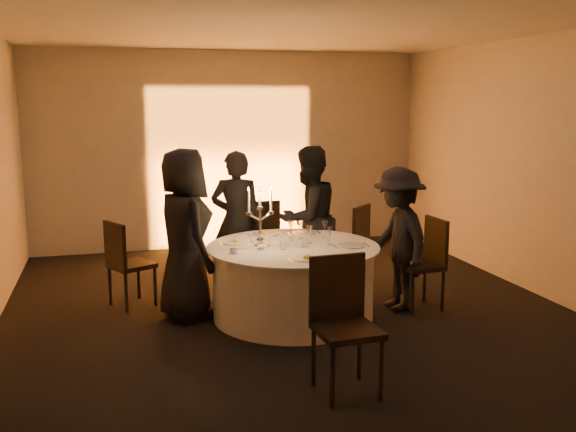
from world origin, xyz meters
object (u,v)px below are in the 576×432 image
object	(u,v)px
candelabra	(260,224)
coffee_cup	(233,251)
banquet_table	(293,281)
chair_front	(343,315)
guest_right	(398,239)
chair_left	(125,259)
chair_right	(426,258)
guest_left	(184,234)
guest_back_left	(237,221)
chair_back_left	(261,233)
chair_back_right	(353,239)
guest_back_right	(308,218)

from	to	relation	value
candelabra	coffee_cup	bearing A→B (deg)	-148.33
banquet_table	chair_front	size ratio (longest dim) A/B	1.69
chair_front	guest_right	distance (m)	2.13
banquet_table	guest_right	xyz separation A→B (m)	(1.17, -0.04, 0.40)
chair_left	candelabra	xyz separation A→B (m)	(1.34, -0.78, 0.47)
chair_right	guest_right	size ratio (longest dim) A/B	0.64
guest_left	banquet_table	bearing A→B (deg)	-121.15
chair_left	chair_right	bearing A→B (deg)	-133.44
banquet_table	guest_back_left	xyz separation A→B (m)	(-0.38, 1.13, 0.46)
guest_right	chair_left	bearing A→B (deg)	-108.65
chair_back_left	guest_left	distance (m)	1.78
guest_left	guest_back_left	size ratio (longest dim) A/B	1.06
chair_front	guest_right	xyz separation A→B (m)	(1.27, 1.70, 0.18)
chair_back_right	banquet_table	bearing A→B (deg)	2.95
chair_front	coffee_cup	xyz separation A→B (m)	(-0.57, 1.57, 0.19)
chair_front	coffee_cup	size ratio (longest dim) A/B	9.70
banquet_table	chair_front	xyz separation A→B (m)	(-0.10, -1.74, 0.22)
chair_front	coffee_cup	world-z (taller)	chair_front
chair_back_left	candelabra	distance (m)	1.71
chair_back_left	guest_left	size ratio (longest dim) A/B	0.56
guest_back_left	guest_back_right	size ratio (longest dim) A/B	0.97
guest_left	coffee_cup	size ratio (longest dim) A/B	16.23
guest_back_left	guest_right	size ratio (longest dim) A/B	1.08
chair_right	coffee_cup	size ratio (longest dim) A/B	9.06
chair_front	coffee_cup	bearing A→B (deg)	106.96
chair_back_right	guest_left	bearing A→B (deg)	-22.05
chair_back_right	coffee_cup	distance (m)	2.19
chair_left	chair_back_left	bearing A→B (deg)	-92.19
chair_left	chair_back_right	world-z (taller)	chair_back_right
chair_back_left	chair_front	bearing A→B (deg)	86.44
chair_right	guest_back_left	world-z (taller)	guest_back_left
chair_back_left	chair_right	distance (m)	2.26
guest_back_right	chair_front	bearing A→B (deg)	52.39
banquet_table	guest_left	world-z (taller)	guest_left
guest_left	guest_back_right	bearing A→B (deg)	-82.68
chair_back_right	candelabra	distance (m)	1.86
guest_left	guest_back_left	xyz separation A→B (m)	(0.71, 0.83, -0.05)
chair_left	chair_front	bearing A→B (deg)	-175.73
banquet_table	chair_left	world-z (taller)	chair_left
guest_left	chair_back_left	bearing A→B (deg)	-55.79
guest_right	candelabra	size ratio (longest dim) A/B	2.27
banquet_table	chair_back_right	xyz separation A→B (m)	(1.10, 1.10, 0.17)
chair_back_right	chair_right	bearing A→B (deg)	66.40
chair_right	guest_left	xyz separation A→B (m)	(-2.58, 0.39, 0.33)
guest_back_left	chair_back_left	bearing A→B (deg)	-110.88
chair_right	guest_left	bearing A→B (deg)	-102.34
guest_back_left	guest_right	world-z (taller)	guest_back_left
chair_left	coffee_cup	xyz separation A→B (m)	(1.03, -0.98, 0.26)
chair_left	chair_right	world-z (taller)	chair_right
guest_back_right	guest_right	size ratio (longest dim) A/B	1.11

